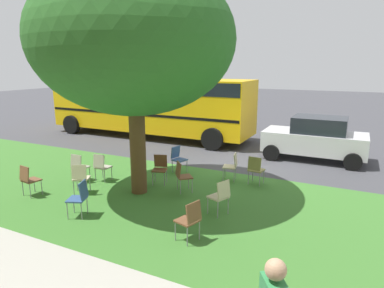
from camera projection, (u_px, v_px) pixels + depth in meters
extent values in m
plane|color=#424247|center=(227.00, 170.00, 11.62)|extent=(80.00, 80.00, 0.00)
cube|color=#3D752D|center=(185.00, 203.00, 8.83)|extent=(48.00, 6.00, 0.01)
cylinder|color=brown|center=(138.00, 142.00, 9.30)|extent=(0.44, 0.44, 2.90)
ellipsoid|color=#2D6B28|center=(134.00, 40.00, 8.67)|extent=(5.27, 5.27, 3.89)
cube|color=brown|center=(31.00, 180.00, 9.29)|extent=(0.47, 0.45, 0.04)
cube|color=brown|center=(24.00, 174.00, 9.09)|extent=(0.41, 0.14, 0.40)
cylinder|color=gray|center=(42.00, 188.00, 9.38)|extent=(0.02, 0.02, 0.42)
cylinder|color=gray|center=(34.00, 185.00, 9.57)|extent=(0.02, 0.02, 0.42)
cylinder|color=gray|center=(30.00, 191.00, 9.10)|extent=(0.02, 0.02, 0.42)
cylinder|color=gray|center=(23.00, 189.00, 9.30)|extent=(0.02, 0.02, 0.42)
cube|color=brown|center=(160.00, 170.00, 10.18)|extent=(0.53, 0.52, 0.04)
cube|color=brown|center=(161.00, 161.00, 10.30)|extent=(0.40, 0.21, 0.40)
cylinder|color=gray|center=(153.00, 179.00, 10.09)|extent=(0.02, 0.02, 0.42)
cylinder|color=gray|center=(164.00, 179.00, 10.05)|extent=(0.02, 0.02, 0.42)
cylinder|color=gray|center=(155.00, 175.00, 10.42)|extent=(0.02, 0.02, 0.42)
cylinder|color=gray|center=(167.00, 176.00, 10.38)|extent=(0.02, 0.02, 0.42)
cube|color=brown|center=(187.00, 220.00, 6.89)|extent=(0.50, 0.52, 0.04)
cube|color=brown|center=(194.00, 212.00, 6.71)|extent=(0.20, 0.41, 0.40)
cylinder|color=gray|center=(187.00, 225.00, 7.18)|extent=(0.02, 0.02, 0.42)
cylinder|color=gray|center=(175.00, 231.00, 6.92)|extent=(0.02, 0.02, 0.42)
cylinder|color=gray|center=(199.00, 230.00, 6.96)|extent=(0.02, 0.02, 0.42)
cylinder|color=gray|center=(187.00, 237.00, 6.70)|extent=(0.02, 0.02, 0.42)
cube|color=#ADA393|center=(103.00, 167.00, 10.47)|extent=(0.42, 0.40, 0.04)
cube|color=#ADA393|center=(99.00, 161.00, 10.26)|extent=(0.40, 0.09, 0.40)
cylinder|color=gray|center=(112.00, 173.00, 10.59)|extent=(0.02, 0.02, 0.42)
cylinder|color=gray|center=(103.00, 172.00, 10.75)|extent=(0.02, 0.02, 0.42)
cylinder|color=gray|center=(105.00, 177.00, 10.30)|extent=(0.02, 0.02, 0.42)
cylinder|color=gray|center=(95.00, 175.00, 10.45)|extent=(0.02, 0.02, 0.42)
cube|color=#335184|center=(180.00, 160.00, 11.26)|extent=(0.49, 0.50, 0.04)
cube|color=#335184|center=(176.00, 152.00, 11.32)|extent=(0.17, 0.41, 0.40)
cylinder|color=gray|center=(180.00, 169.00, 11.08)|extent=(0.02, 0.02, 0.42)
cylinder|color=gray|center=(187.00, 166.00, 11.35)|extent=(0.02, 0.02, 0.42)
cylinder|color=gray|center=(172.00, 167.00, 11.29)|extent=(0.02, 0.02, 0.42)
cylinder|color=gray|center=(179.00, 164.00, 11.56)|extent=(0.02, 0.02, 0.42)
cube|color=brown|center=(185.00, 177.00, 9.57)|extent=(0.58, 0.58, 0.04)
cube|color=brown|center=(178.00, 169.00, 9.46)|extent=(0.33, 0.35, 0.40)
cylinder|color=gray|center=(192.00, 186.00, 9.50)|extent=(0.02, 0.02, 0.42)
cylinder|color=gray|center=(189.00, 182.00, 9.83)|extent=(0.02, 0.02, 0.42)
cylinder|color=gray|center=(180.00, 187.00, 9.40)|extent=(0.02, 0.02, 0.42)
cylinder|color=gray|center=(177.00, 183.00, 9.74)|extent=(0.02, 0.02, 0.42)
cube|color=beige|center=(218.00, 197.00, 8.12)|extent=(0.53, 0.54, 0.04)
cube|color=beige|center=(224.00, 190.00, 7.93)|extent=(0.23, 0.40, 0.40)
cylinder|color=gray|center=(218.00, 202.00, 8.41)|extent=(0.02, 0.02, 0.42)
cylinder|color=gray|center=(208.00, 206.00, 8.18)|extent=(0.02, 0.02, 0.42)
cylinder|color=gray|center=(228.00, 206.00, 8.16)|extent=(0.02, 0.02, 0.42)
cylinder|color=gray|center=(218.00, 210.00, 7.93)|extent=(0.02, 0.02, 0.42)
cube|color=beige|center=(230.00, 167.00, 10.51)|extent=(0.47, 0.49, 0.04)
cube|color=beige|center=(236.00, 160.00, 10.41)|extent=(0.16, 0.41, 0.40)
cylinder|color=gray|center=(225.00, 172.00, 10.78)|extent=(0.02, 0.02, 0.42)
cylinder|color=gray|center=(223.00, 175.00, 10.44)|extent=(0.02, 0.02, 0.42)
cylinder|color=gray|center=(236.00, 172.00, 10.69)|extent=(0.02, 0.02, 0.42)
cylinder|color=gray|center=(234.00, 176.00, 10.35)|extent=(0.02, 0.02, 0.42)
cube|color=beige|center=(81.00, 178.00, 9.44)|extent=(0.56, 0.55, 0.04)
cube|color=beige|center=(79.00, 172.00, 9.21)|extent=(0.39, 0.27, 0.40)
cylinder|color=gray|center=(90.00, 184.00, 9.67)|extent=(0.02, 0.02, 0.42)
cylinder|color=gray|center=(77.00, 184.00, 9.66)|extent=(0.02, 0.02, 0.42)
cylinder|color=gray|center=(87.00, 188.00, 9.34)|extent=(0.02, 0.02, 0.42)
cylinder|color=gray|center=(74.00, 188.00, 9.32)|extent=(0.02, 0.02, 0.42)
cube|color=#ADA393|center=(81.00, 167.00, 10.46)|extent=(0.42, 0.40, 0.04)
cube|color=#ADA393|center=(76.00, 161.00, 10.25)|extent=(0.40, 0.09, 0.40)
cylinder|color=gray|center=(90.00, 173.00, 10.58)|extent=(0.02, 0.02, 0.42)
cylinder|color=gray|center=(81.00, 172.00, 10.74)|extent=(0.02, 0.02, 0.42)
cylinder|color=gray|center=(82.00, 177.00, 10.29)|extent=(0.02, 0.02, 0.42)
cylinder|color=gray|center=(73.00, 175.00, 10.44)|extent=(0.02, 0.02, 0.42)
cube|color=#335184|center=(77.00, 199.00, 7.99)|extent=(0.53, 0.54, 0.04)
cube|color=#335184|center=(83.00, 190.00, 7.92)|extent=(0.23, 0.40, 0.40)
cylinder|color=gray|center=(74.00, 205.00, 8.22)|extent=(0.02, 0.02, 0.42)
cylinder|color=gray|center=(67.00, 211.00, 7.88)|extent=(0.02, 0.02, 0.42)
cylinder|color=gray|center=(87.00, 205.00, 8.20)|extent=(0.02, 0.02, 0.42)
cylinder|color=gray|center=(82.00, 211.00, 7.85)|extent=(0.02, 0.02, 0.42)
cube|color=olive|center=(256.00, 170.00, 10.19)|extent=(0.46, 0.45, 0.04)
cube|color=olive|center=(254.00, 164.00, 9.99)|extent=(0.41, 0.13, 0.40)
cylinder|color=gray|center=(264.00, 177.00, 10.28)|extent=(0.02, 0.02, 0.42)
cylinder|color=gray|center=(253.00, 175.00, 10.47)|extent=(0.02, 0.02, 0.42)
cylinder|color=gray|center=(260.00, 180.00, 10.01)|extent=(0.02, 0.02, 0.42)
cylinder|color=gray|center=(248.00, 178.00, 10.20)|extent=(0.02, 0.02, 0.42)
cube|color=silver|center=(314.00, 142.00, 12.79)|extent=(3.70, 1.64, 0.76)
cube|color=#1E232B|center=(320.00, 125.00, 12.58)|extent=(1.90, 1.44, 0.64)
cylinder|color=black|center=(271.00, 153.00, 12.72)|extent=(0.60, 0.18, 0.60)
cylinder|color=black|center=(281.00, 143.00, 14.24)|extent=(0.60, 0.18, 0.60)
cylinder|color=black|center=(353.00, 162.00, 11.52)|extent=(0.60, 0.18, 0.60)
cylinder|color=black|center=(354.00, 151.00, 13.04)|extent=(0.60, 0.18, 0.60)
cube|color=yellow|center=(148.00, 104.00, 16.77)|extent=(10.40, 2.44, 2.50)
cube|color=black|center=(149.00, 111.00, 16.85)|extent=(10.30, 2.46, 0.12)
cube|color=black|center=(148.00, 86.00, 16.56)|extent=(10.30, 2.46, 0.56)
cylinder|color=black|center=(72.00, 125.00, 17.66)|extent=(0.96, 0.28, 0.96)
cylinder|color=black|center=(104.00, 118.00, 19.86)|extent=(0.96, 0.28, 0.96)
cylinder|color=black|center=(212.00, 139.00, 14.21)|extent=(0.96, 0.28, 0.96)
cylinder|color=black|center=(233.00, 129.00, 16.41)|extent=(0.96, 0.28, 0.96)
sphere|color=tan|center=(276.00, 270.00, 3.32)|extent=(0.22, 0.22, 0.22)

